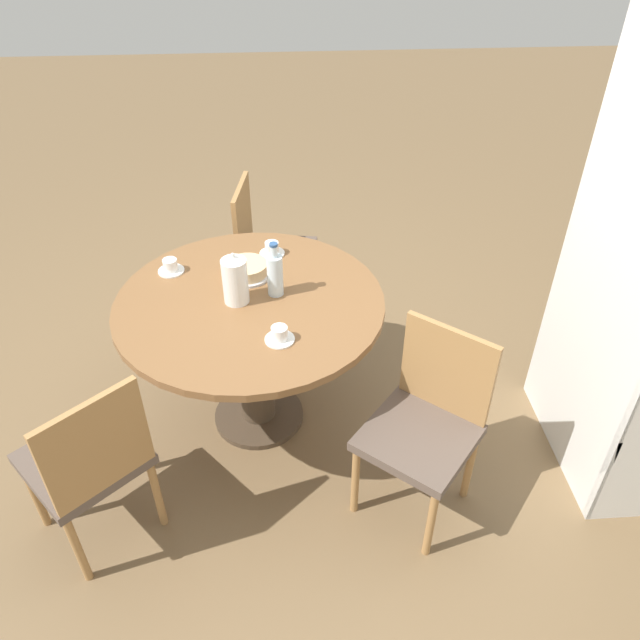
# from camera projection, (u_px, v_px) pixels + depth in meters

# --- Properties ---
(ground_plane) EXTENTS (14.00, 14.00, 0.00)m
(ground_plane) POSITION_uv_depth(u_px,v_px,m) (259.00, 417.00, 3.22)
(ground_plane) COLOR brown
(dining_table) EXTENTS (1.20, 1.20, 0.74)m
(dining_table) POSITION_uv_depth(u_px,v_px,m) (252.00, 329.00, 2.86)
(dining_table) COLOR #473828
(dining_table) RESTS_ON ground_plane
(chair_a) EXTENTS (0.59, 0.59, 0.86)m
(chair_a) POSITION_uv_depth(u_px,v_px,m) (426.00, 422.00, 2.56)
(chair_a) COLOR #A87A47
(chair_a) RESTS_ON ground_plane
(chair_b) EXTENTS (0.48, 0.48, 0.86)m
(chair_b) POSITION_uv_depth(u_px,v_px,m) (268.00, 250.00, 3.63)
(chair_b) COLOR #A87A47
(chair_b) RESTS_ON ground_plane
(chair_c) EXTENTS (0.59, 0.59, 0.86)m
(chair_c) POSITION_uv_depth(u_px,v_px,m) (89.00, 460.00, 2.40)
(chair_c) COLOR #A87A47
(chair_c) RESTS_ON ground_plane
(bookshelf) EXTENTS (0.83, 0.28, 2.00)m
(bookshelf) POSITION_uv_depth(u_px,v_px,m) (633.00, 286.00, 2.49)
(bookshelf) COLOR silver
(bookshelf) RESTS_ON ground_plane
(coffee_pot) EXTENTS (0.11, 0.11, 0.25)m
(coffee_pot) POSITION_uv_depth(u_px,v_px,m) (235.00, 279.00, 2.69)
(coffee_pot) COLOR white
(coffee_pot) RESTS_ON dining_table
(water_bottle) EXTENTS (0.07, 0.07, 0.26)m
(water_bottle) POSITION_uv_depth(u_px,v_px,m) (275.00, 274.00, 2.74)
(water_bottle) COLOR silver
(water_bottle) RESTS_ON dining_table
(cake_main) EXTENTS (0.23, 0.23, 0.06)m
(cake_main) POSITION_uv_depth(u_px,v_px,m) (247.00, 270.00, 2.90)
(cake_main) COLOR silver
(cake_main) RESTS_ON dining_table
(cup_a) EXTENTS (0.12, 0.12, 0.07)m
(cup_a) POSITION_uv_depth(u_px,v_px,m) (280.00, 335.00, 2.53)
(cup_a) COLOR white
(cup_a) RESTS_ON dining_table
(cup_b) EXTENTS (0.12, 0.12, 0.07)m
(cup_b) POSITION_uv_depth(u_px,v_px,m) (171.00, 267.00, 2.93)
(cup_b) COLOR white
(cup_b) RESTS_ON dining_table
(cup_c) EXTENTS (0.12, 0.12, 0.07)m
(cup_c) POSITION_uv_depth(u_px,v_px,m) (272.00, 249.00, 3.06)
(cup_c) COLOR white
(cup_c) RESTS_ON dining_table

